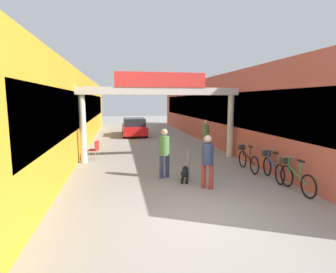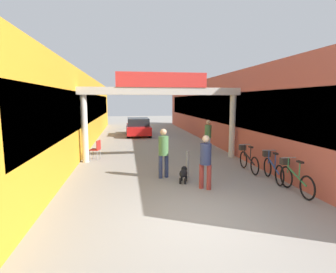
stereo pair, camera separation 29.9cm
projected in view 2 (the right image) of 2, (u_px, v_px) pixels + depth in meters
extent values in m
plane|color=gray|center=(199.00, 220.00, 5.87)|extent=(80.00, 80.00, 0.00)
cube|color=gold|center=(66.00, 111.00, 15.57)|extent=(3.00, 26.00, 4.06)
cube|color=black|center=(92.00, 108.00, 15.77)|extent=(0.04, 23.40, 1.62)
cube|color=#B25142|center=(229.00, 110.00, 17.15)|extent=(3.00, 26.00, 4.06)
cube|color=black|center=(207.00, 107.00, 16.89)|extent=(0.04, 23.40, 1.62)
cylinder|color=beige|center=(85.00, 129.00, 11.25)|extent=(0.28, 0.28, 2.91)
cylinder|color=beige|center=(232.00, 126.00, 12.29)|extent=(0.28, 0.28, 2.91)
cube|color=beige|center=(162.00, 91.00, 11.55)|extent=(7.40, 0.44, 0.33)
cube|color=red|center=(162.00, 80.00, 11.28)|extent=(3.96, 0.10, 0.64)
cylinder|color=#99332D|center=(201.00, 176.00, 7.97)|extent=(0.20, 0.20, 0.77)
cylinder|color=#99332D|center=(209.00, 177.00, 7.85)|extent=(0.20, 0.20, 0.77)
cylinder|color=navy|center=(206.00, 154.00, 7.82)|extent=(0.48, 0.48, 0.63)
sphere|color=beige|center=(206.00, 139.00, 7.75)|extent=(0.30, 0.30, 0.22)
cylinder|color=navy|center=(166.00, 166.00, 9.14)|extent=(0.18, 0.18, 0.80)
cylinder|color=navy|center=(160.00, 167.00, 9.02)|extent=(0.18, 0.18, 0.80)
cylinder|color=#4C7F47|center=(163.00, 146.00, 8.98)|extent=(0.44, 0.44, 0.66)
sphere|color=tan|center=(163.00, 132.00, 8.91)|extent=(0.29, 0.29, 0.23)
cylinder|color=#A5BFE0|center=(209.00, 145.00, 13.55)|extent=(0.20, 0.20, 0.78)
cylinder|color=#A5BFE0|center=(207.00, 145.00, 13.36)|extent=(0.20, 0.20, 0.78)
cylinder|color=#4C7F47|center=(208.00, 131.00, 13.36)|extent=(0.48, 0.48, 0.65)
sphere|color=tan|center=(208.00, 122.00, 13.29)|extent=(0.31, 0.31, 0.22)
ellipsoid|color=black|center=(183.00, 173.00, 8.56)|extent=(0.42, 0.63, 0.23)
sphere|color=black|center=(184.00, 169.00, 8.80)|extent=(0.25, 0.25, 0.20)
sphere|color=white|center=(184.00, 172.00, 8.73)|extent=(0.18, 0.18, 0.14)
cylinder|color=black|center=(182.00, 178.00, 8.77)|extent=(0.09, 0.09, 0.18)
cylinder|color=black|center=(186.00, 178.00, 8.74)|extent=(0.09, 0.09, 0.18)
cylinder|color=black|center=(180.00, 181.00, 8.43)|extent=(0.09, 0.09, 0.18)
cylinder|color=black|center=(185.00, 181.00, 8.40)|extent=(0.09, 0.09, 0.18)
torus|color=black|center=(286.00, 177.00, 8.04)|extent=(0.08, 0.67, 0.67)
torus|color=black|center=(307.00, 188.00, 7.04)|extent=(0.08, 0.67, 0.67)
cube|color=#338C4C|center=(297.00, 176.00, 7.52)|extent=(0.08, 0.94, 0.34)
cylinder|color=#338C4C|center=(300.00, 170.00, 7.37)|extent=(0.03, 0.03, 0.42)
cube|color=black|center=(300.00, 162.00, 7.34)|extent=(0.11, 0.22, 0.05)
cylinder|color=#338C4C|center=(288.00, 165.00, 7.93)|extent=(0.03, 0.03, 0.46)
cylinder|color=gray|center=(289.00, 158.00, 7.90)|extent=(0.46, 0.05, 0.03)
cube|color=#332D28|center=(285.00, 161.00, 8.12)|extent=(0.25, 0.21, 0.20)
torus|color=black|center=(268.00, 167.00, 9.21)|extent=(0.16, 0.67, 0.67)
torus|color=black|center=(279.00, 175.00, 8.20)|extent=(0.16, 0.67, 0.67)
cube|color=#234C9E|center=(273.00, 166.00, 8.69)|extent=(0.19, 0.94, 0.34)
cylinder|color=#234C9E|center=(275.00, 160.00, 8.54)|extent=(0.04, 0.04, 0.42)
cube|color=black|center=(276.00, 154.00, 8.51)|extent=(0.13, 0.23, 0.05)
cylinder|color=#234C9E|center=(269.00, 157.00, 9.10)|extent=(0.04, 0.04, 0.46)
cylinder|color=gray|center=(269.00, 150.00, 9.07)|extent=(0.46, 0.10, 0.03)
cube|color=#332D28|center=(267.00, 154.00, 9.29)|extent=(0.27, 0.24, 0.20)
torus|color=black|center=(243.00, 160.00, 10.41)|extent=(0.08, 0.67, 0.67)
torus|color=black|center=(255.00, 166.00, 9.40)|extent=(0.08, 0.67, 0.67)
cube|color=black|center=(249.00, 158.00, 9.88)|extent=(0.08, 0.94, 0.34)
cylinder|color=black|center=(251.00, 153.00, 9.73)|extent=(0.03, 0.03, 0.42)
cube|color=black|center=(251.00, 147.00, 9.70)|extent=(0.11, 0.22, 0.05)
cylinder|color=black|center=(244.00, 150.00, 10.29)|extent=(0.03, 0.03, 0.46)
cylinder|color=gray|center=(245.00, 144.00, 10.26)|extent=(0.46, 0.05, 0.03)
cube|color=#332D28|center=(242.00, 148.00, 10.48)|extent=(0.25, 0.21, 0.20)
cylinder|color=gray|center=(187.00, 165.00, 9.12)|extent=(0.10, 0.10, 0.87)
sphere|color=gray|center=(188.00, 152.00, 9.06)|extent=(0.10, 0.10, 0.10)
cylinder|color=gray|center=(90.00, 156.00, 11.69)|extent=(0.04, 0.04, 0.45)
cylinder|color=gray|center=(93.00, 154.00, 12.02)|extent=(0.04, 0.04, 0.45)
cylinder|color=gray|center=(97.00, 156.00, 11.64)|extent=(0.04, 0.04, 0.45)
cylinder|color=gray|center=(100.00, 154.00, 11.97)|extent=(0.04, 0.04, 0.45)
cube|color=#B2231E|center=(95.00, 150.00, 11.79)|extent=(0.50, 0.50, 0.04)
cube|color=#B2231E|center=(99.00, 145.00, 11.74)|extent=(0.16, 0.39, 0.40)
cube|color=red|center=(138.00, 129.00, 20.19)|extent=(1.76, 4.01, 0.60)
cube|color=#1E2328|center=(138.00, 122.00, 19.97)|extent=(1.58, 2.21, 0.55)
cylinder|color=black|center=(128.00, 129.00, 21.51)|extent=(0.20, 0.60, 0.60)
cylinder|color=black|center=(147.00, 129.00, 21.76)|extent=(0.20, 0.60, 0.60)
cylinder|color=black|center=(128.00, 134.00, 18.68)|extent=(0.20, 0.60, 0.60)
cylinder|color=black|center=(150.00, 133.00, 18.93)|extent=(0.20, 0.60, 0.60)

